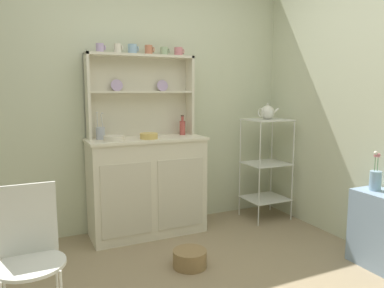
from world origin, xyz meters
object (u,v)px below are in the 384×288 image
at_px(cup_lilac_0, 100,48).
at_px(jam_bottle, 182,127).
at_px(floor_basket, 190,258).
at_px(wire_chair, 29,248).
at_px(porcelain_teapot, 267,112).
at_px(hutch_cabinet, 147,185).
at_px(bowl_mixing_large, 114,138).
at_px(bakers_rack, 266,159).
at_px(flower_vase, 375,179).
at_px(utensil_jar, 101,133).
at_px(hutch_shelf_unit, 140,90).

relative_size(cup_lilac_0, jam_bottle, 0.43).
bearing_deg(floor_basket, wire_chair, -160.79).
bearing_deg(cup_lilac_0, porcelain_teapot, -8.08).
xyz_separation_m(wire_chair, floor_basket, (1.12, 0.39, -0.45)).
relative_size(hutch_cabinet, floor_basket, 4.16).
relative_size(hutch_cabinet, wire_chair, 1.28).
relative_size(hutch_cabinet, cup_lilac_0, 13.04).
xyz_separation_m(wire_chair, bowl_mixing_large, (0.73, 1.11, 0.42)).
bearing_deg(cup_lilac_0, wire_chair, -117.29).
distance_m(bakers_rack, flower_vase, 1.22).
distance_m(bowl_mixing_large, utensil_jar, 0.18).
bearing_deg(utensil_jar, bowl_mixing_large, -60.69).
bearing_deg(floor_basket, utensil_jar, 118.75).
distance_m(jam_bottle, utensil_jar, 0.80).
bearing_deg(porcelain_teapot, hutch_cabinet, 175.01).
bearing_deg(bakers_rack, hutch_cabinet, 175.02).
relative_size(hutch_shelf_unit, porcelain_teapot, 4.34).
bearing_deg(floor_basket, porcelain_teapot, 29.71).
bearing_deg(cup_lilac_0, floor_basket, -64.00).
xyz_separation_m(cup_lilac_0, porcelain_teapot, (1.64, -0.23, -0.59)).
xyz_separation_m(jam_bottle, flower_vase, (1.01, -1.41, -0.32)).
height_order(utensil_jar, porcelain_teapot, porcelain_teapot).
xyz_separation_m(bakers_rack, flower_vase, (0.14, -1.21, 0.04)).
height_order(hutch_cabinet, flower_vase, hutch_cabinet).
relative_size(wire_chair, bowl_mixing_large, 4.74).
height_order(bowl_mixing_large, utensil_jar, utensil_jar).
xyz_separation_m(floor_basket, porcelain_teapot, (1.20, 0.68, 1.06)).
bearing_deg(bakers_rack, wire_chair, -155.16).
bearing_deg(flower_vase, utensil_jar, 142.39).
bearing_deg(flower_vase, hutch_shelf_unit, 133.57).
bearing_deg(porcelain_teapot, floor_basket, -150.29).
distance_m(wire_chair, floor_basket, 1.27).
bearing_deg(bakers_rack, floor_basket, -150.32).
bearing_deg(jam_bottle, bakers_rack, -12.74).
height_order(cup_lilac_0, flower_vase, cup_lilac_0).
xyz_separation_m(hutch_shelf_unit, floor_basket, (0.08, -0.96, -1.29)).
bearing_deg(floor_basket, hutch_cabinet, 95.49).
relative_size(bakers_rack, bowl_mixing_large, 5.89).
bearing_deg(utensil_jar, porcelain_teapot, -6.43).
bearing_deg(wire_chair, flower_vase, 5.04).
relative_size(bowl_mixing_large, jam_bottle, 0.92).
distance_m(floor_basket, utensil_jar, 1.35).
height_order(wire_chair, flower_vase, flower_vase).
relative_size(hutch_cabinet, hutch_shelf_unit, 1.07).
relative_size(hutch_cabinet, flower_vase, 3.57).
height_order(hutch_shelf_unit, flower_vase, hutch_shelf_unit).
distance_m(cup_lilac_0, utensil_jar, 0.75).
xyz_separation_m(bakers_rack, bowl_mixing_large, (-1.59, 0.04, 0.31)).
distance_m(jam_bottle, flower_vase, 1.76).
relative_size(bakers_rack, wire_chair, 1.24).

